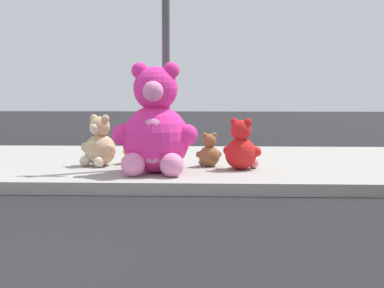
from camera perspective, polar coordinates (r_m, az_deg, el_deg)
The scene contains 8 objects.
sidewalk at distance 8.90m, azimuth -8.56°, elevation -2.05°, with size 28.00×4.40×0.15m, color #9E9B93.
sign_pole at distance 7.92m, azimuth -2.63°, elevation 9.95°, with size 0.56×0.11×3.20m.
plush_pink_large at distance 7.33m, azimuth -3.70°, elevation 1.51°, with size 1.11×0.96×1.43m.
plush_yellow at distance 8.35m, azimuth -5.88°, elevation -0.67°, with size 0.33×0.34×0.48m.
plush_white at distance 8.89m, azimuth -2.05°, elevation -0.10°, with size 0.39×0.40×0.54m.
plush_brown at distance 8.00m, azimuth 1.73°, elevation -0.89°, with size 0.36×0.34×0.48m.
plush_tan at distance 8.17m, azimuth -9.30°, elevation -0.13°, with size 0.52×0.52×0.73m.
plush_red at distance 7.71m, azimuth 4.97°, elevation -0.50°, with size 0.51×0.50×0.70m.
Camera 1 is at (1.69, -3.46, 1.21)m, focal length 53.20 mm.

